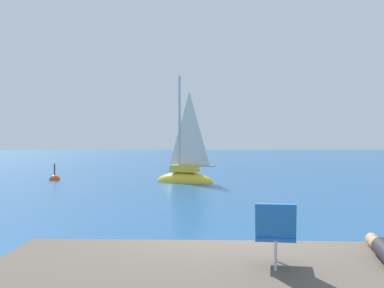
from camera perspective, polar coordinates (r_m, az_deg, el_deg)
name	(u,v)px	position (r m, az deg, el deg)	size (l,w,h in m)	color
ground_plane	(237,269)	(9.07, 4.85, -13.31)	(160.00, 160.00, 0.00)	navy
sailboat_near	(185,176)	(25.43, -0.75, -3.50)	(3.11, 2.21, 5.64)	yellow
beach_chair	(276,231)	(6.52, 9.03, -9.25)	(0.59, 0.68, 0.80)	blue
marker_buoy	(55,180)	(27.72, -14.62, -3.79)	(0.56, 0.56, 1.13)	#EA5114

